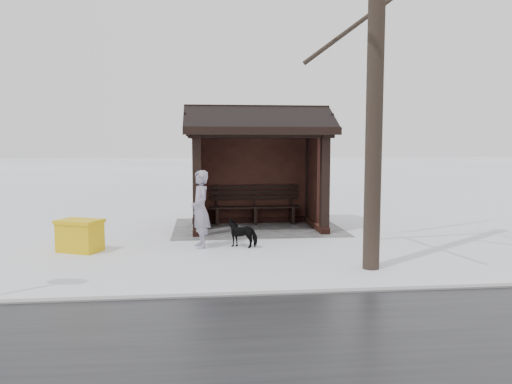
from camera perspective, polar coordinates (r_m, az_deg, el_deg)
ground at (r=12.63m, az=0.17°, el=-4.21°), size 120.00×120.00×0.00m
kerb at (r=7.33m, az=5.06°, el=-11.45°), size 120.00×0.15×0.06m
trampled_patch at (r=12.83m, az=0.07°, el=-4.02°), size 4.20×3.20×0.02m
bus_shelter at (r=12.60m, az=0.09°, el=5.66°), size 3.60×2.40×3.09m
pedestrian at (r=10.33m, az=-6.36°, el=-1.97°), size 0.52×0.66×1.60m
dog at (r=10.43m, az=-1.51°, el=-4.72°), size 0.75×0.56×0.57m
grit_bin at (r=10.57m, az=-19.48°, el=-4.69°), size 1.00×0.87×0.64m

